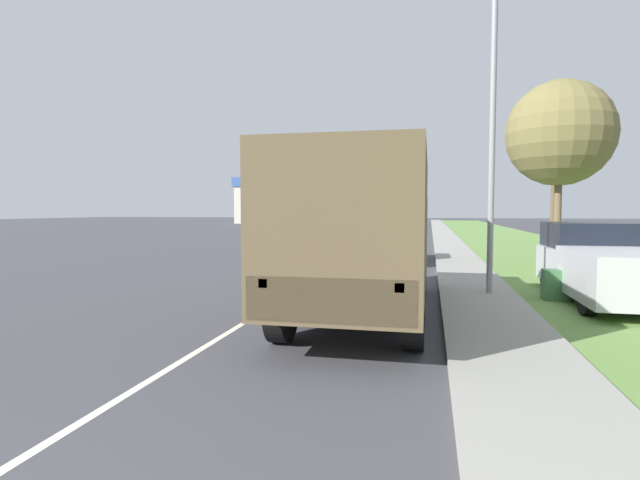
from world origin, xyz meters
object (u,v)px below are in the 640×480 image
at_px(car_second_ahead, 345,232).
at_px(pickup_truck, 605,264).
at_px(car_nearest_ahead, 386,243).
at_px(military_truck, 364,231).
at_px(lamp_post, 485,96).
at_px(car_third_ahead, 368,228).
at_px(car_fourth_ahead, 379,223).

height_order(car_second_ahead, pickup_truck, pickup_truck).
bearing_deg(car_nearest_ahead, car_second_ahead, 109.73).
xyz_separation_m(military_truck, car_nearest_ahead, (-0.47, 10.63, -0.95)).
bearing_deg(lamp_post, car_third_ahead, 102.45).
bearing_deg(car_nearest_ahead, military_truck, -87.44).
relative_size(car_third_ahead, car_fourth_ahead, 0.99).
bearing_deg(car_third_ahead, pickup_truck, -72.01).
relative_size(car_nearest_ahead, lamp_post, 0.62).
height_order(car_third_ahead, lamp_post, lamp_post).
bearing_deg(car_third_ahead, lamp_post, -77.55).
xyz_separation_m(military_truck, lamp_post, (2.46, 2.72, 3.07)).
bearing_deg(pickup_truck, car_second_ahead, 118.20).
xyz_separation_m(car_fourth_ahead, pickup_truck, (9.24, -40.30, 0.14)).
distance_m(military_truck, lamp_post, 4.78).
bearing_deg(car_second_ahead, military_truck, -79.45).
height_order(pickup_truck, lamp_post, lamp_post).
relative_size(military_truck, car_nearest_ahead, 1.52).
height_order(military_truck, car_nearest_ahead, military_truck).
bearing_deg(car_nearest_ahead, car_third_ahead, 99.03).
height_order(car_nearest_ahead, car_second_ahead, car_second_ahead).
xyz_separation_m(car_fourth_ahead, lamp_post, (6.50, -40.52, 4.04)).
xyz_separation_m(car_nearest_ahead, car_fourth_ahead, (-3.56, 32.61, -0.02)).
height_order(car_second_ahead, lamp_post, lamp_post).
relative_size(car_second_ahead, car_third_ahead, 0.99).
bearing_deg(car_third_ahead, car_fourth_ahead, 92.22).
relative_size(car_nearest_ahead, car_fourth_ahead, 1.00).
xyz_separation_m(car_third_ahead, car_fourth_ahead, (-0.52, 13.46, 0.06)).
distance_m(car_nearest_ahead, car_second_ahead, 9.27).
bearing_deg(car_second_ahead, car_nearest_ahead, -70.27).
distance_m(car_nearest_ahead, lamp_post, 9.34).
distance_m(car_second_ahead, lamp_post, 18.15).
distance_m(car_nearest_ahead, car_fourth_ahead, 32.80).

